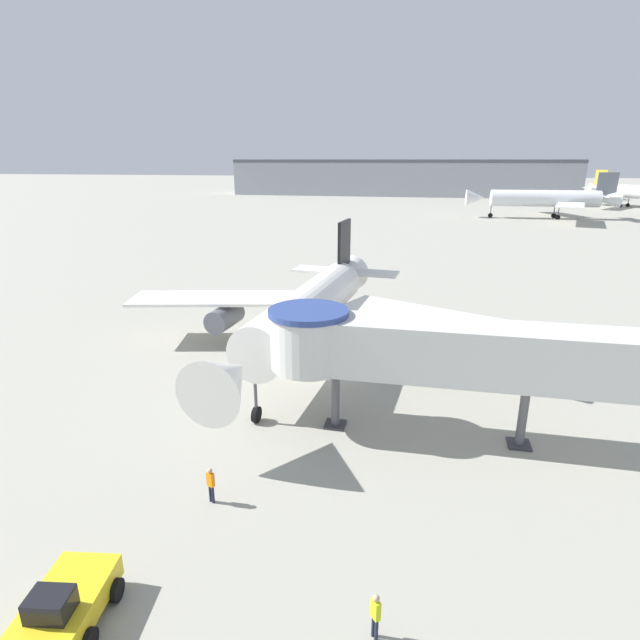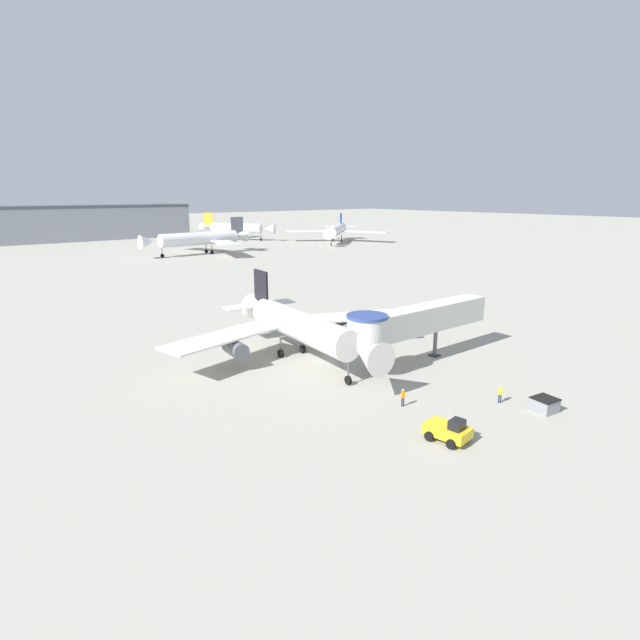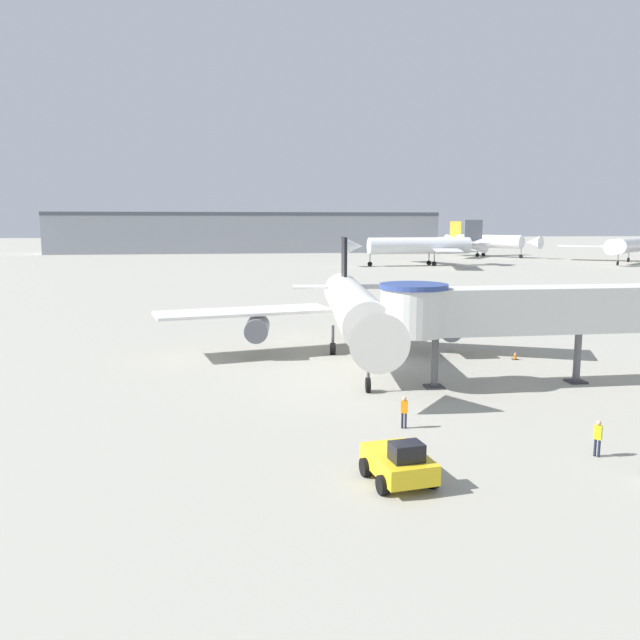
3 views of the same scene
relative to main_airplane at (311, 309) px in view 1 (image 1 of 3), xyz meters
The scene contains 11 objects.
ground_plane 4.37m from the main_airplane, 65.29° to the right, with size 800.00×800.00×0.00m, color #9E9B8E.
main_airplane is the anchor object (origin of this frame).
jet_bridge 12.36m from the main_airplane, 46.51° to the right, with size 20.02×4.09×6.44m.
pushback_tug_yellow 22.77m from the main_airplane, 96.50° to the right, with size 2.71×3.52×1.84m.
traffic_cone_apron_front 21.60m from the main_airplane, 96.73° to the right, with size 0.39×0.39×0.65m.
traffic_cone_starboard_wing 12.50m from the main_airplane, ahead, with size 0.40×0.40×0.67m.
ground_crew_marshaller 22.19m from the main_airplane, 72.36° to the right, with size 0.34×0.35×1.62m.
ground_crew_wing_walker 16.39m from the main_airplane, 92.13° to the right, with size 0.36×0.29×1.62m.
background_jet_gray_tail 104.53m from the main_airplane, 69.96° to the left, with size 34.95×35.29×10.76m.
background_jet_gold_tail 148.72m from the main_airplane, 63.49° to the left, with size 29.44×27.93×10.52m.
terminal_building 173.03m from the main_airplane, 91.15° to the left, with size 129.77×20.14×13.55m.
Camera 1 is at (6.43, -30.30, 13.64)m, focal length 28.00 mm.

